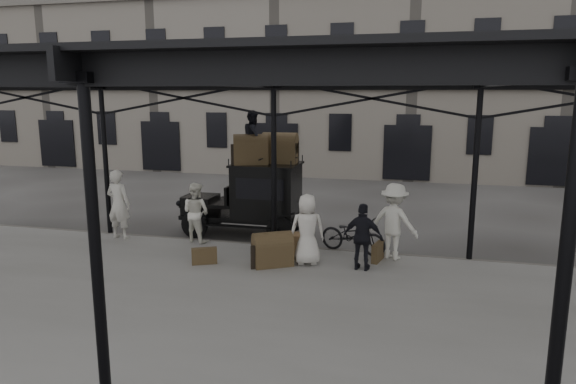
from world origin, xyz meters
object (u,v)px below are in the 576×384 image
(porter_left, at_px, (119,204))
(porter_official, at_px, (363,237))
(steamer_trunk_roof_near, at_px, (251,152))
(taxi, at_px, (256,196))
(steamer_trunk_platform, at_px, (272,251))
(bicycle, at_px, (353,235))

(porter_left, relative_size, porter_official, 1.25)
(porter_official, distance_m, steamer_trunk_roof_near, 4.56)
(taxi, relative_size, steamer_trunk_platform, 3.98)
(steamer_trunk_platform, bearing_deg, porter_left, 135.91)
(steamer_trunk_platform, bearing_deg, steamer_trunk_roof_near, 87.15)
(taxi, height_order, steamer_trunk_platform, taxi)
(porter_left, height_order, steamer_trunk_platform, porter_left)
(bicycle, bearing_deg, steamer_trunk_roof_near, 86.83)
(taxi, height_order, bicycle, taxi)
(porter_left, xyz_separation_m, steamer_trunk_roof_near, (3.41, 1.48, 1.41))
(bicycle, bearing_deg, steamer_trunk_platform, 147.44)
(porter_official, relative_size, bicycle, 0.88)
(steamer_trunk_roof_near, bearing_deg, steamer_trunk_platform, -82.91)
(bicycle, xyz_separation_m, steamer_trunk_platform, (-1.74, -1.41, -0.13))
(taxi, distance_m, porter_left, 3.89)
(porter_left, relative_size, bicycle, 1.10)
(porter_official, height_order, steamer_trunk_roof_near, steamer_trunk_roof_near)
(bicycle, distance_m, steamer_trunk_platform, 2.24)
(porter_left, height_order, steamer_trunk_roof_near, steamer_trunk_roof_near)
(porter_left, relative_size, steamer_trunk_roof_near, 2.02)
(steamer_trunk_platform, bearing_deg, taxi, 83.78)
(steamer_trunk_platform, bearing_deg, bicycle, 8.59)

